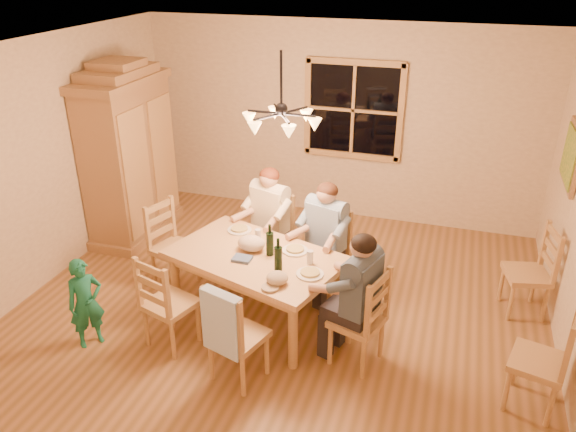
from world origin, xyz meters
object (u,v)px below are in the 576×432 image
(chair_spare_front, at_px, (534,376))
(wine_bottle_b, at_px, (278,254))
(adult_woman, at_px, (269,209))
(wine_bottle_a, at_px, (270,240))
(armoire, at_px, (130,158))
(chair_far_right, at_px, (324,270))
(chair_end_right, at_px, (356,334))
(adult_plaid_man, at_px, (325,226))
(chair_near_left, at_px, (172,317))
(child, at_px, (86,303))
(adult_slate_man, at_px, (360,284))
(dining_table, at_px, (256,264))
(chandelier, at_px, (281,119))
(chair_spare_back, at_px, (524,287))
(chair_end_left, at_px, (176,260))
(chair_far_left, at_px, (270,251))
(chair_near_right, at_px, (239,349))

(chair_spare_front, bearing_deg, wine_bottle_b, 97.47)
(adult_woman, distance_m, wine_bottle_a, 0.89)
(armoire, xyz_separation_m, chair_far_right, (2.79, -0.71, -0.75))
(chair_end_right, xyz_separation_m, adult_plaid_man, (-0.56, 1.01, 0.54))
(chair_end_right, relative_size, chair_spare_front, 1.00)
(chair_near_left, relative_size, child, 1.07)
(chair_end_right, height_order, adult_slate_man, adult_slate_man)
(child, bearing_deg, chair_end_right, -40.16)
(dining_table, height_order, chair_near_left, chair_near_left)
(chair_end_right, bearing_deg, chair_spare_front, -76.76)
(chandelier, xyz_separation_m, chair_near_left, (-0.82, -0.92, -1.77))
(dining_table, height_order, chair_end_right, chair_end_right)
(chair_near_left, xyz_separation_m, chair_spare_back, (3.27, 1.59, 0.00))
(chair_near_left, height_order, wine_bottle_a, wine_bottle_a)
(chair_near_left, relative_size, wine_bottle_a, 3.00)
(chair_far_right, distance_m, chair_end_left, 1.69)
(adult_slate_man, bearing_deg, armoire, 80.24)
(chandelier, bearing_deg, wine_bottle_a, -100.38)
(chandelier, height_order, dining_table, chandelier)
(wine_bottle_a, bearing_deg, adult_slate_man, -22.07)
(armoire, relative_size, chair_spare_back, 2.32)
(adult_plaid_man, xyz_separation_m, chair_spare_front, (2.08, -1.12, -0.54))
(chair_far_left, bearing_deg, dining_table, 117.90)
(chandelier, xyz_separation_m, chair_near_right, (-0.02, -1.17, -1.77))
(adult_plaid_man, bearing_deg, adult_slate_man, 136.64)
(chair_end_left, bearing_deg, chair_spare_front, 95.23)
(adult_slate_man, relative_size, chair_spare_back, 0.88)
(adult_plaid_man, height_order, wine_bottle_b, adult_plaid_man)
(child, relative_size, chair_spare_front, 0.93)
(chandelier, relative_size, dining_table, 0.40)
(chair_near_left, height_order, adult_plaid_man, adult_plaid_man)
(chair_end_left, relative_size, chair_spare_back, 1.00)
(adult_slate_man, bearing_deg, chair_far_left, 63.43)
(chair_end_right, xyz_separation_m, wine_bottle_b, (-0.80, 0.15, 0.62))
(armoire, distance_m, chair_near_right, 3.38)
(dining_table, xyz_separation_m, chair_end_right, (1.11, -0.35, -0.35))
(chair_far_left, bearing_deg, child, 72.13)
(chair_far_right, xyz_separation_m, adult_plaid_man, (0.00, 0.00, 0.54))
(armoire, height_order, chair_spare_front, armoire)
(armoire, height_order, chair_far_left, armoire)
(chair_far_left, relative_size, child, 1.07)
(adult_woman, bearing_deg, armoire, 4.15)
(dining_table, relative_size, wine_bottle_a, 5.79)
(wine_bottle_b, bearing_deg, chair_spare_front, -6.34)
(chair_far_right, distance_m, chair_spare_front, 2.37)
(chair_spare_front, bearing_deg, chair_near_left, 106.76)
(chair_end_left, height_order, wine_bottle_a, wine_bottle_a)
(chair_far_right, height_order, chair_near_left, same)
(chair_end_right, height_order, adult_plaid_man, adult_plaid_man)
(chair_near_left, xyz_separation_m, wine_bottle_b, (0.95, 0.43, 0.62))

